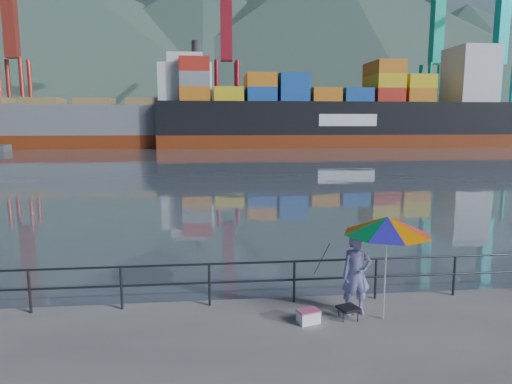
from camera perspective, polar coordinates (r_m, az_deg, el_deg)
harbor_water at (r=138.56m, az=-6.52°, el=6.99°), size 500.00×280.00×0.00m
far_dock at (r=101.98m, az=-1.00°, el=6.41°), size 200.00×40.00×0.40m
guardrail at (r=10.90m, az=-11.21°, el=-11.41°), size 22.00×0.06×1.03m
mountains at (r=221.74m, az=4.00°, el=16.90°), size 600.00×332.80×80.00m
port_cranes at (r=97.94m, az=12.27°, el=15.49°), size 116.00×28.00×38.40m
container_stacks at (r=106.49m, az=11.34°, el=8.06°), size 58.00×5.40×7.80m
fisherman at (r=10.50m, az=12.42°, el=-10.02°), size 0.66×0.44×1.82m
beach_umbrella at (r=10.04m, az=16.09°, el=-4.04°), size 1.89×1.89×2.28m
folding_stool at (r=10.46m, az=11.46°, el=-14.54°), size 0.52×0.52×0.27m
cooler_bag at (r=10.15m, az=6.57°, el=-15.27°), size 0.51×0.41×0.26m
fishing_rod at (r=11.70m, az=8.07°, el=-12.62°), size 0.15×1.93×1.36m
bulk_carrier at (r=83.75m, az=-18.04°, el=8.32°), size 48.44×8.38×14.50m
container_ship at (r=84.94m, az=11.44°, el=9.67°), size 63.95×10.66×18.10m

